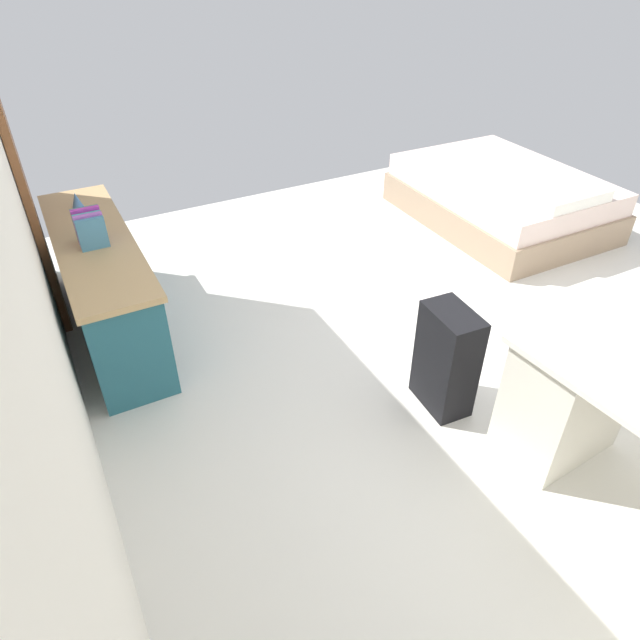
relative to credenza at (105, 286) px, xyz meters
The scene contains 8 objects.
ground_plane 2.58m from the credenza, 121.03° to the right, with size 6.13×6.13×0.00m, color silver.
wall_back 1.63m from the credenza, 163.81° to the left, with size 4.86×0.10×2.51m, color white.
door_wooden 0.92m from the credenza, 28.00° to the left, with size 0.88×0.05×2.04m, color brown.
credenza is the anchor object (origin of this frame).
bed 3.67m from the credenza, 89.24° to the right, with size 1.92×1.43×0.58m.
suitcase_black 2.33m from the credenza, 136.94° to the right, with size 0.36×0.22×0.67m, color black.
book_row 0.47m from the credenza, behind, with size 0.19×0.17×0.23m.
figurine_small 0.69m from the credenza, ahead, with size 0.08×0.08×0.11m, color #4C7FBF.
Camera 1 is at (-2.24, 2.42, 2.41)m, focal length 31.39 mm.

